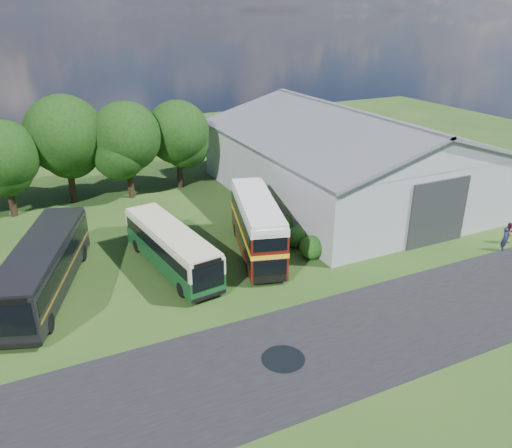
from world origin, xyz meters
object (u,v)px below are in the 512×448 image
bus_maroon_double (257,227)px  visitor_b (509,233)px  storage_shed (344,152)px  bus_green_single (171,248)px  bus_dark_single (44,267)px  visitor_a (505,239)px

bus_maroon_double → visitor_b: 18.82m
storage_shed → bus_green_single: bearing=-158.6°
bus_dark_single → visitor_a: (30.23, -7.95, -0.90)m
bus_dark_single → visitor_b: bus_dark_single is taller
bus_green_single → bus_dark_single: (-7.84, 0.20, 0.24)m
storage_shed → bus_green_single: 20.21m
visitor_b → bus_maroon_double: bearing=166.9°
storage_shed → bus_maroon_double: bearing=-148.3°
storage_shed → bus_dark_single: size_ratio=2.01×
bus_green_single → visitor_a: 23.70m
bus_green_single → bus_maroon_double: size_ratio=1.08×
bus_dark_single → visitor_a: bus_dark_single is taller
storage_shed → visitor_a: (3.72, -15.06, -3.29)m
bus_maroon_double → visitor_b: (17.59, -6.58, -1.24)m
bus_dark_single → bus_green_single: bearing=18.1°
bus_green_single → visitor_b: 24.73m
bus_maroon_double → visitor_b: bus_maroon_double is taller
storage_shed → visitor_b: size_ratio=15.12×
storage_shed → visitor_a: size_ratio=14.15×
storage_shed → bus_dark_single: 27.55m
storage_shed → bus_maroon_double: storage_shed is taller
storage_shed → bus_dark_single: (-26.50, -7.11, -2.39)m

